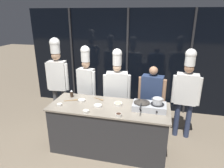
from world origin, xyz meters
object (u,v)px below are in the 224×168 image
prep_bowl_bean_sprouts (86,111)px  serving_spoon_slotted (74,100)px  prep_bowl_onion (60,105)px  prep_bowl_rice (82,100)px  chef_pastry (186,89)px  portable_stove (149,106)px  prep_bowl_ginger (118,104)px  prep_bowl_soy_glaze (119,115)px  chef_line (117,86)px  serving_spoon_solid (100,99)px  frying_pan (142,101)px  stock_pot (158,101)px  chef_sous (86,79)px  prep_bowl_garlic (98,105)px  person_guest (152,95)px  squeeze_bottle_soy (72,94)px  chef_head (58,74)px

prep_bowl_bean_sprouts → serving_spoon_slotted: size_ratio=0.40×
prep_bowl_onion → prep_bowl_rice: size_ratio=0.68×
serving_spoon_slotted → chef_pastry: size_ratio=0.14×
serving_spoon_slotted → portable_stove: bearing=-1.8°
prep_bowl_ginger → prep_bowl_soy_glaze: size_ratio=1.46×
prep_bowl_ginger → chef_line: bearing=104.1°
serving_spoon_solid → prep_bowl_bean_sprouts: bearing=-98.9°
frying_pan → prep_bowl_bean_sprouts: 1.01m
portable_stove → stock_pot: (0.14, 0.00, 0.12)m
chef_line → prep_bowl_bean_sprouts: bearing=63.8°
serving_spoon_solid → serving_spoon_slotted: bearing=-163.5°
chef_sous → chef_pastry: size_ratio=0.99×
stock_pot → prep_bowl_rice: stock_pot is taller
prep_bowl_garlic → prep_bowl_ginger: bearing=21.5°
prep_bowl_ginger → chef_sous: 1.19m
prep_bowl_soy_glaze → chef_line: 1.16m
prep_bowl_garlic → person_guest: person_guest is taller
serving_spoon_solid → chef_line: bearing=68.2°
prep_bowl_ginger → person_guest: (0.59, 0.68, -0.03)m
chef_line → prep_bowl_rice: bearing=40.2°
prep_bowl_bean_sprouts → serving_spoon_solid: size_ratio=0.46×
prep_bowl_onion → serving_spoon_solid: bearing=33.6°
prep_bowl_ginger → prep_bowl_rice: size_ratio=1.09×
squeeze_bottle_soy → prep_bowl_bean_sprouts: (0.53, -0.58, -0.05)m
serving_spoon_slotted → prep_bowl_soy_glaze: bearing=-23.3°
prep_bowl_garlic → prep_bowl_soy_glaze: 0.53m
prep_bowl_soy_glaze → chef_pastry: 1.64m
prep_bowl_onion → chef_sous: (0.15, 1.03, 0.18)m
chef_sous → chef_pastry: chef_pastry is taller
prep_bowl_ginger → serving_spoon_solid: (-0.39, 0.16, -0.02)m
squeeze_bottle_soy → serving_spoon_solid: size_ratio=0.66×
chef_sous → chef_line: (0.73, -0.04, -0.09)m
chef_head → chef_sous: chef_head is taller
prep_bowl_soy_glaze → person_guest: person_guest is taller
squeeze_bottle_soy → prep_bowl_bean_sprouts: squeeze_bottle_soy is taller
frying_pan → chef_head: 2.17m
frying_pan → prep_bowl_bean_sprouts: frying_pan is taller
prep_bowl_bean_sprouts → serving_spoon_solid: prep_bowl_bean_sprouts is taller
chef_line → person_guest: size_ratio=1.21×
squeeze_bottle_soy → chef_pastry: (2.28, 0.55, 0.11)m
prep_bowl_garlic → chef_pastry: size_ratio=0.08×
serving_spoon_solid → chef_line: chef_line is taller
chef_head → chef_pastry: 2.86m
frying_pan → prep_bowl_soy_glaze: bearing=-132.5°
prep_bowl_garlic → chef_line: chef_line is taller
prep_bowl_onion → prep_bowl_bean_sprouts: 0.59m
portable_stove → chef_sous: (-1.48, 0.78, 0.14)m
prep_bowl_ginger → stock_pot: bearing=-2.6°
portable_stove → serving_spoon_solid: (-0.97, 0.20, -0.05)m
serving_spoon_slotted → prep_bowl_garlic: bearing=-15.7°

